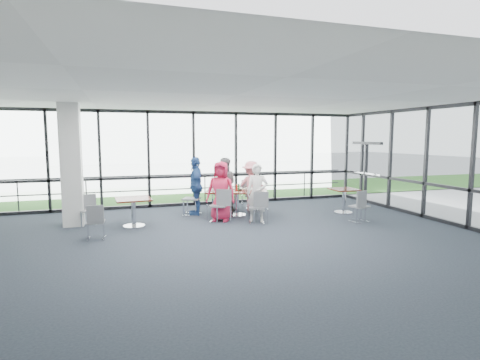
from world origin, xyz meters
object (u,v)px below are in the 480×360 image
object	(u,v)px
chair_main_nr	(257,207)
chair_main_end	(191,199)
side_table_right	(344,193)
diner_end	(196,186)
chair_main_nl	(219,206)
chair_spare_lb	(89,211)
diner_far_left	(224,184)
diner_near_right	(257,193)
structural_column	(72,165)
chair_spare_la	(96,222)
chair_main_fr	(252,196)
chair_main_fl	(223,194)
chair_spare_r	(359,206)
diner_far_right	(251,186)
diner_near_left	(221,191)
main_table	(237,195)
side_table_left	(133,203)

from	to	relation	value
chair_main_nr	chair_main_end	distance (m)	2.19
chair_main_nr	side_table_right	bearing A→B (deg)	25.89
diner_end	chair_main_nl	bearing A→B (deg)	29.51
chair_main_nr	chair_spare_lb	distance (m)	4.47
diner_far_left	diner_near_right	bearing A→B (deg)	123.89
structural_column	chair_spare_la	xyz separation A→B (m)	(0.64, -1.62, -1.20)
diner_end	chair_main_fr	world-z (taller)	diner_end
side_table_right	chair_main_fl	world-z (taller)	chair_main_fl
structural_column	chair_spare_lb	bearing A→B (deg)	-18.09
side_table_right	chair_spare_la	world-z (taller)	chair_spare_la
chair_main_fl	chair_spare_r	world-z (taller)	chair_main_fl
diner_far_right	diner_end	xyz separation A→B (m)	(-1.81, -0.13, 0.09)
side_table_right	chair_main_end	size ratio (longest dim) A/B	0.80
chair_main_nl	chair_main_end	distance (m)	1.26
diner_near_left	diner_far_right	bearing A→B (deg)	70.77
main_table	chair_main_end	bearing A→B (deg)	179.31
side_table_left	diner_near_right	xyz separation A→B (m)	(3.27, -0.44, 0.17)
diner_far_right	chair_main_end	xyz separation A→B (m)	(-1.95, -0.13, -0.30)
structural_column	diner_near_left	size ratio (longest dim) A/B	1.92
main_table	side_table_left	size ratio (longest dim) A/B	2.14
diner_near_left	structural_column	bearing A→B (deg)	-160.25
diner_far_right	chair_main_end	bearing A→B (deg)	22.11
chair_spare_r	chair_spare_lb	bearing A→B (deg)	145.98
chair_main_nr	chair_spare_r	size ratio (longest dim) A/B	0.98
chair_main_nl	chair_spare_la	world-z (taller)	chair_main_nl
chair_main_nr	side_table_left	bearing A→B (deg)	-173.33
chair_main_fl	chair_main_nr	bearing A→B (deg)	130.53
diner_far_left	chair_spare_la	size ratio (longest dim) A/B	2.13
side_table_right	chair_spare_r	distance (m)	1.30
chair_main_end	chair_spare_r	distance (m)	4.84
structural_column	diner_far_left	bearing A→B (deg)	9.33
chair_main_fl	chair_spare_la	size ratio (longest dim) A/B	1.24
side_table_left	diner_far_right	distance (m)	3.83
main_table	chair_main_fl	world-z (taller)	chair_main_fl
diner_end	structural_column	bearing A→B (deg)	-74.05
chair_main_nl	chair_spare_r	bearing A→B (deg)	12.29
structural_column	diner_end	distance (m)	3.45
diner_end	chair_main_end	distance (m)	0.41
chair_main_fr	chair_spare_r	world-z (taller)	chair_main_fr
diner_far_right	chair_main_fl	bearing A→B (deg)	-11.23
chair_spare_la	chair_spare_r	size ratio (longest dim) A/B	0.91
diner_far_left	chair_main_end	world-z (taller)	diner_far_left
diner_far_left	chair_spare_lb	xyz separation A→B (m)	(-3.94, -0.83, -0.45)
main_table	chair_main_nl	xyz separation A→B (m)	(-0.73, -0.65, -0.16)
chair_spare_la	chair_spare_lb	size ratio (longest dim) A/B	1.00
main_table	side_table_left	bearing A→B (deg)	-150.06
side_table_right	chair_spare_r	bearing A→B (deg)	-104.55
side_table_left	chair_main_nl	bearing A→B (deg)	-3.20
chair_main_end	chair_spare_la	world-z (taller)	chair_main_end
diner_far_left	chair_spare_la	distance (m)	4.38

